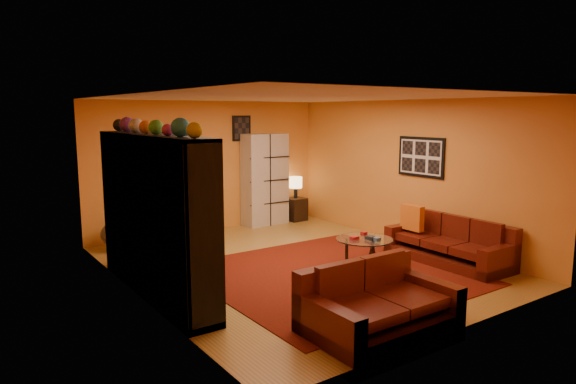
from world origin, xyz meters
TOP-DOWN VIEW (x-y plane):
  - floor at (0.00, 0.00)m, footprint 6.00×6.00m
  - ceiling at (0.00, 0.00)m, footprint 6.00×6.00m
  - wall_back at (0.00, 3.00)m, footprint 6.00×0.00m
  - wall_front at (0.00, -3.00)m, footprint 6.00×0.00m
  - wall_left at (-2.50, 0.00)m, footprint 0.00×6.00m
  - wall_right at (2.50, 0.00)m, footprint 0.00×6.00m
  - rug at (0.10, -0.70)m, footprint 3.60×3.60m
  - doorway at (-0.70, 2.96)m, footprint 0.95×0.10m
  - wall_art_right at (2.48, -0.30)m, footprint 0.03×1.00m
  - wall_art_back at (0.75, 2.98)m, footprint 0.42×0.03m
  - entertainment_unit at (-2.27, 0.00)m, footprint 0.45×3.00m
  - tv at (-2.23, -0.01)m, footprint 0.86×0.11m
  - sofa at (2.13, -1.28)m, footprint 0.85×2.02m
  - loveseat at (-0.68, -2.41)m, footprint 1.68×1.01m
  - throw_pillow at (1.95, -0.61)m, footprint 0.12×0.42m
  - coffee_table at (0.81, -0.68)m, footprint 0.87×0.87m
  - storage_cabinet at (1.20, 2.80)m, footprint 0.99×0.49m
  - bowl_chair at (-2.00, 2.50)m, footprint 0.63×0.63m
  - side_table at (1.97, 2.75)m, footprint 0.43×0.43m
  - table_lamp at (1.97, 2.75)m, footprint 0.28×0.28m

SIDE VIEW (x-z plane):
  - floor at x=0.00m, z-range 0.00..0.00m
  - rug at x=0.10m, z-range 0.00..0.01m
  - side_table at x=1.97m, z-range 0.00..0.50m
  - bowl_chair at x=-2.00m, z-range 0.02..0.53m
  - loveseat at x=-0.68m, z-range -0.14..0.71m
  - sofa at x=2.13m, z-range -0.14..0.71m
  - coffee_table at x=0.81m, z-range 0.18..0.61m
  - throw_pillow at x=1.95m, z-range 0.42..0.84m
  - table_lamp at x=1.97m, z-range 0.60..1.07m
  - storage_cabinet at x=1.20m, z-range 0.00..1.93m
  - tv at x=-2.23m, z-range 0.72..1.22m
  - doorway at x=-0.70m, z-range 0.00..2.04m
  - entertainment_unit at x=-2.27m, z-range 0.00..2.10m
  - wall_back at x=0.00m, z-range -1.70..4.30m
  - wall_front at x=0.00m, z-range -1.70..4.30m
  - wall_left at x=-2.50m, z-range -1.70..4.30m
  - wall_right at x=2.50m, z-range -1.70..4.30m
  - wall_art_right at x=2.48m, z-range 1.25..1.95m
  - wall_art_back at x=0.75m, z-range 1.79..2.31m
  - ceiling at x=0.00m, z-range 2.60..2.60m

